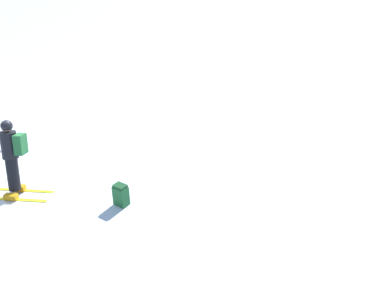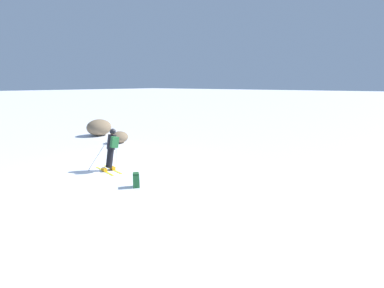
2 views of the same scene
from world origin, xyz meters
The scene contains 5 objects.
ground_plane centered at (0.00, 0.00, 0.00)m, with size 300.00×300.00×0.00m, color white.
skier centered at (0.69, 0.06, 0.96)m, with size 1.27×1.67×1.74m.
spare_backpack centered at (1.47, 2.42, 0.24)m, with size 0.36×0.37×0.50m.
exposed_boulder_0 centered at (-3.16, -4.30, 0.35)m, with size 1.08×0.92×0.70m, color #7A664C.
exposed_boulder_1 centered at (-3.96, -7.48, 0.56)m, with size 1.72×1.46×1.12m, color #7A664C.
Camera 2 is at (8.03, 10.02, 3.52)m, focal length 28.00 mm.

